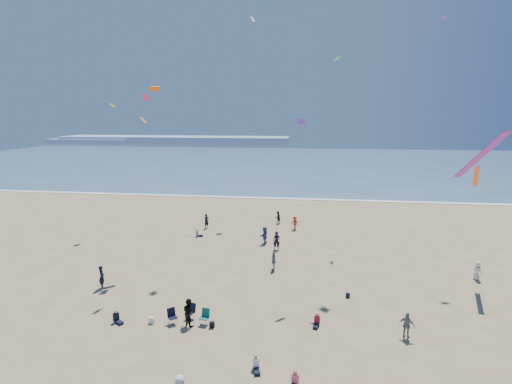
# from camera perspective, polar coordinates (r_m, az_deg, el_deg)

# --- Properties ---
(ground) EXTENTS (220.00, 220.00, 0.00)m
(ground) POSITION_cam_1_polar(r_m,az_deg,el_deg) (22.17, -8.81, -25.15)
(ground) COLOR tan
(ground) RESTS_ON ground
(ocean) EXTENTS (220.00, 100.00, 0.06)m
(ocean) POSITION_cam_1_polar(r_m,az_deg,el_deg) (113.00, 5.04, 4.21)
(ocean) COLOR #476B84
(ocean) RESTS_ON ground
(surf_line) EXTENTS (220.00, 1.20, 0.08)m
(surf_line) POSITION_cam_1_polar(r_m,az_deg,el_deg) (63.69, 2.76, -0.90)
(surf_line) COLOR white
(surf_line) RESTS_ON ground
(headland_far) EXTENTS (110.00, 20.00, 3.20)m
(headland_far) POSITION_cam_1_polar(r_m,az_deg,el_deg) (198.57, -11.51, 7.33)
(headland_far) COLOR #7A8EA8
(headland_far) RESTS_ON ground
(headland_near) EXTENTS (40.00, 14.00, 2.00)m
(headland_near) POSITION_cam_1_polar(r_m,az_deg,el_deg) (210.79, -22.36, 6.77)
(headland_near) COLOR #7A8EA8
(headland_near) RESTS_ON ground
(standing_flyers) EXTENTS (29.82, 40.69, 1.92)m
(standing_flyers) POSITION_cam_1_polar(r_m,az_deg,el_deg) (31.68, 3.72, -11.73)
(standing_flyers) COLOR #B33419
(standing_flyers) RESTS_ON ground
(seated_group) EXTENTS (13.60, 23.93, 0.84)m
(seated_group) POSITION_cam_1_polar(r_m,az_deg,el_deg) (27.98, -4.10, -15.87)
(seated_group) COLOR white
(seated_group) RESTS_ON ground
(chair_cluster) EXTENTS (2.77, 1.61, 1.00)m
(chair_cluster) POSITION_cam_1_polar(r_m,az_deg,el_deg) (26.92, -9.55, -16.96)
(chair_cluster) COLOR black
(chair_cluster) RESTS_ON ground
(white_tote) EXTENTS (0.35, 0.20, 0.40)m
(white_tote) POSITION_cam_1_polar(r_m,az_deg,el_deg) (27.45, -14.67, -17.30)
(white_tote) COLOR white
(white_tote) RESTS_ON ground
(black_backpack) EXTENTS (0.30, 0.22, 0.38)m
(black_backpack) POSITION_cam_1_polar(r_m,az_deg,el_deg) (26.31, -6.30, -18.33)
(black_backpack) COLOR black
(black_backpack) RESTS_ON ground
(navy_bag) EXTENTS (0.28, 0.18, 0.34)m
(navy_bag) POSITION_cam_1_polar(r_m,az_deg,el_deg) (30.65, 12.98, -14.17)
(navy_bag) COLOR black
(navy_bag) RESTS_ON ground
(kites_aloft) EXTENTS (41.57, 38.69, 26.52)m
(kites_aloft) POSITION_cam_1_polar(r_m,az_deg,el_deg) (31.30, 16.09, 14.15)
(kites_aloft) COLOR white
(kites_aloft) RESTS_ON ground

